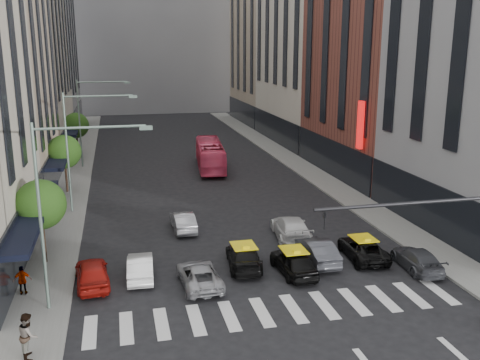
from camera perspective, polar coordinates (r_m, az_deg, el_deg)
ground at (r=25.53m, az=5.51°, el=-15.15°), size 160.00×160.00×0.00m
sidewalk_left at (r=52.68m, az=-17.28°, el=-0.10°), size 3.00×96.00×0.15m
sidewalk_right at (r=55.79m, az=6.95°, el=1.22°), size 3.00×96.00×0.15m
building_left_d at (r=86.61m, az=-20.25°, el=15.00°), size 8.00×18.00×30.00m
building_right_b at (r=53.85m, az=14.19°, el=14.31°), size 8.00×18.00×26.00m
building_right_d at (r=89.42m, az=2.76°, el=15.12°), size 8.00×18.00×28.00m
building_far at (r=106.43m, az=-9.58°, el=16.95°), size 30.00×10.00×36.00m
tree_near at (r=32.57m, az=-20.50°, el=-2.47°), size 2.88×2.88×4.95m
tree_mid at (r=48.06m, az=-18.25°, el=2.87°), size 2.88×2.88×4.95m
tree_far at (r=63.80m, az=-17.09°, el=5.59°), size 2.88×2.88×4.95m
streetlamp_near at (r=26.02m, az=-18.66°, el=-1.22°), size 5.38×0.25×9.00m
streetlamp_mid at (r=41.64m, az=-16.74°, el=4.49°), size 5.38×0.25×9.00m
streetlamp_far at (r=57.47m, az=-15.86°, el=7.07°), size 5.38×0.25×9.00m
traffic_signal at (r=26.29m, az=22.64°, el=-4.68°), size 10.10×0.20×6.00m
liberty_sign at (r=46.07m, az=12.72°, el=5.74°), size 0.30×0.70×4.00m
car_red at (r=29.94m, az=-15.49°, el=-9.50°), size 2.04×4.33×1.43m
car_white_front at (r=30.28m, az=-10.59°, el=-9.08°), size 1.56×3.99×1.30m
car_silver at (r=28.96m, az=-4.37°, el=-10.06°), size 2.20×4.44×1.21m
taxi_left at (r=31.08m, az=0.39°, el=-8.18°), size 2.36×4.70×1.31m
taxi_center at (r=30.37m, az=5.72°, el=-8.71°), size 1.91×4.22×1.41m
car_grey_mid at (r=32.11m, az=8.09°, el=-7.45°), size 1.58×4.39×1.44m
taxi_right at (r=33.20m, az=12.95°, el=-7.12°), size 2.43×4.64×1.25m
car_grey_curb at (r=32.48m, az=18.35°, el=-8.00°), size 2.08×4.39×1.24m
car_row2_left at (r=37.29m, az=-6.10°, el=-4.38°), size 1.52×4.06×1.32m
car_row2_right at (r=35.60m, az=5.48°, el=-5.12°), size 2.74×5.44×1.51m
bus at (r=55.41m, az=-3.21°, el=2.68°), size 3.55×10.72×2.93m
pedestrian_near at (r=24.04m, az=-21.66°, el=-15.13°), size 0.85×1.02×1.92m
pedestrian_far at (r=29.68m, az=-22.18°, el=-9.87°), size 0.90×0.39×1.53m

